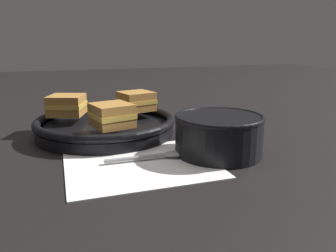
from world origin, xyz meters
TOP-DOWN VIEW (x-y plane):
  - ground_plane at (0.00, 0.00)m, footprint 4.00×4.00m
  - napkin at (-0.06, -0.08)m, footprint 0.26×0.22m
  - soup_bowl at (0.09, -0.08)m, footprint 0.17×0.17m
  - spoon at (-0.01, -0.07)m, footprint 0.16×0.03m
  - skillet at (-0.08, 0.13)m, footprint 0.32×0.32m
  - sandwich_near_left at (-0.09, 0.04)m, footprint 0.09×0.09m
  - sandwich_near_right at (-0.00, 0.18)m, footprint 0.09×0.09m
  - sandwich_far_left at (-0.16, 0.18)m, footprint 0.10×0.10m

SIDE VIEW (x-z plane):
  - ground_plane at x=0.00m, z-range 0.00..0.00m
  - napkin at x=-0.06m, z-range 0.00..0.00m
  - spoon at x=-0.01m, z-range 0.00..0.01m
  - skillet at x=-0.08m, z-range 0.00..0.04m
  - soup_bowl at x=0.09m, z-range 0.00..0.08m
  - sandwich_near_left at x=-0.09m, z-range 0.04..0.09m
  - sandwich_near_right at x=0.00m, z-range 0.04..0.09m
  - sandwich_far_left at x=-0.16m, z-range 0.04..0.09m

